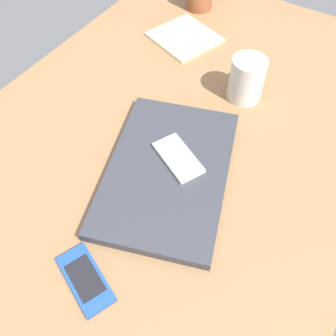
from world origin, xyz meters
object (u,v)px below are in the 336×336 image
laptop_closed (168,171)px  cell_phone_on_laptop (178,158)px  notepad (184,37)px  cell_phone_on_desk (85,279)px  coffee_mug (247,78)px

laptop_closed → cell_phone_on_laptop: 3.17cm
cell_phone_on_laptop → notepad: 41.38cm
cell_phone_on_desk → cell_phone_on_laptop: bearing=-1.4°
laptop_closed → cell_phone_on_desk: 24.03cm
coffee_mug → laptop_closed: bearing=174.1°
notepad → laptop_closed: bearing=-134.3°
coffee_mug → notepad: bearing=62.6°
coffee_mug → notepad: 25.37cm
cell_phone_on_desk → coffee_mug: bearing=-3.3°
laptop_closed → coffee_mug: coffee_mug is taller
laptop_closed → coffee_mug: (27.47, -2.83, 3.79)cm
cell_phone_on_laptop → notepad: size_ratio=0.78×
laptop_closed → coffee_mug: bearing=-24.0°
notepad → cell_phone_on_desk: bearing=-143.7°
coffee_mug → notepad: size_ratio=0.73×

